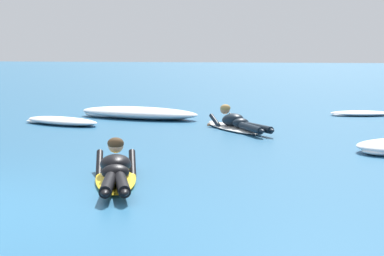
{
  "coord_description": "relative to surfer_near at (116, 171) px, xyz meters",
  "views": [
    {
      "loc": [
        3.81,
        -5.78,
        1.68
      ],
      "look_at": [
        1.52,
        5.09,
        0.3
      ],
      "focal_mm": 60.59,
      "sensor_mm": 36.0,
      "label": 1
    }
  ],
  "objects": [
    {
      "name": "surfer_far",
      "position": [
        0.76,
        5.46,
        -0.01
      ],
      "size": [
        1.81,
        2.4,
        0.53
      ],
      "color": "white",
      "rests_on": "ground"
    },
    {
      "name": "ground_plane",
      "position": [
        -1.22,
        8.13,
        -0.14
      ],
      "size": [
        120.0,
        120.0,
        0.0
      ],
      "primitive_type": "plane",
      "color": "#235B84"
    },
    {
      "name": "whitewater_far_band",
      "position": [
        3.4,
        8.96,
        -0.08
      ],
      "size": [
        1.58,
        0.95,
        0.12
      ],
      "color": "white",
      "rests_on": "ground"
    },
    {
      "name": "whitewater_front",
      "position": [
        -3.13,
        5.63,
        -0.06
      ],
      "size": [
        2.08,
        1.36,
        0.17
      ],
      "color": "white",
      "rests_on": "ground"
    },
    {
      "name": "surfer_near",
      "position": [
        0.0,
        0.0,
        0.0
      ],
      "size": [
        1.15,
        2.45,
        0.55
      ],
      "color": "yellow",
      "rests_on": "ground"
    },
    {
      "name": "whitewater_back",
      "position": [
        -1.84,
        7.2,
        -0.01
      ],
      "size": [
        3.28,
        1.8,
        0.28
      ],
      "color": "white",
      "rests_on": "ground"
    }
  ]
}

